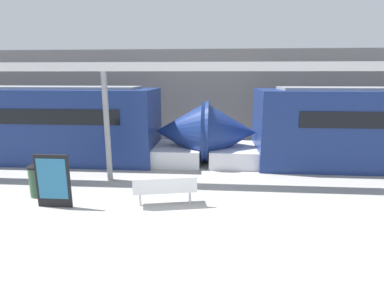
% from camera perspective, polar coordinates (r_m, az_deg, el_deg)
% --- Properties ---
extents(ground_plane, '(60.00, 60.00, 0.00)m').
position_cam_1_polar(ground_plane, '(7.54, -3.88, -16.19)').
color(ground_plane, '#9E9B96').
extents(station_wall, '(56.00, 0.20, 5.00)m').
position_cam_1_polar(station_wall, '(16.44, 0.92, 8.92)').
color(station_wall, gray).
rests_on(station_wall, ground_plane).
extents(train_right, '(16.68, 2.93, 3.20)m').
position_cam_1_polar(train_right, '(15.37, -30.07, 3.21)').
color(train_right, navy).
rests_on(train_right, ground_plane).
extents(bench_near, '(1.85, 0.79, 0.87)m').
position_cam_1_polar(bench_near, '(8.63, -5.14, -8.48)').
color(bench_near, silver).
rests_on(bench_near, ground_plane).
extents(trash_bin, '(0.58, 0.58, 0.97)m').
position_cam_1_polar(trash_bin, '(10.46, -27.14, -6.21)').
color(trash_bin, '#2D5138').
rests_on(trash_bin, ground_plane).
extents(poster_board, '(0.99, 0.07, 1.54)m').
position_cam_1_polar(poster_board, '(9.30, -24.97, -6.39)').
color(poster_board, black).
rests_on(poster_board, ground_plane).
extents(support_column_near, '(0.19, 0.19, 3.79)m').
position_cam_1_polar(support_column_near, '(10.73, -15.89, 2.98)').
color(support_column_near, gray).
rests_on(support_column_near, ground_plane).
extents(canopy_beam, '(28.00, 0.60, 0.28)m').
position_cam_1_polar(canopy_beam, '(10.59, -16.59, 13.90)').
color(canopy_beam, silver).
rests_on(canopy_beam, support_column_near).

